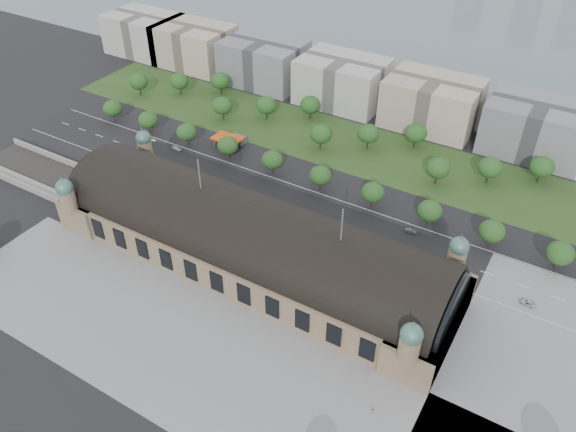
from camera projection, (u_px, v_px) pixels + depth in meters
The scene contains 53 objects.
ground at pixel (251, 261), 204.99m from camera, with size 900.00×900.00×0.00m, color black.
station at pixel (250, 240), 198.69m from camera, with size 150.00×48.40×44.30m.
track_cutting at pixel (41, 177), 247.66m from camera, with size 70.00×24.00×3.10m.
plaza_south at pixel (198, 357), 171.09m from camera, with size 190.00×48.00×0.12m, color gray.
plaza_east at pixel (545, 384), 163.23m from camera, with size 56.00×100.00×0.12m, color gray.
road_slab at pixel (262, 193), 238.88m from camera, with size 260.00×26.00×0.10m, color black.
grass_belt at pixel (332, 140), 274.16m from camera, with size 300.00×45.00×0.10m, color #2C4A1D.
petrol_station at pixel (233, 139), 269.33m from camera, with size 14.00×13.00×5.05m.
lake at pixel (480, 23), 407.15m from camera, with size 700.00×320.00×0.08m, color slate.
office_0 at pixel (145, 34), 356.79m from camera, with size 45.00×32.00×24.00m, color #B5B2AC.
office_1 at pixel (194, 46), 340.57m from camera, with size 45.00×32.00×24.00m, color #BFAF96.
office_2 at pixel (264, 62), 320.30m from camera, with size 45.00×32.00×24.00m, color gray.
office_3 at pixel (342, 81), 300.03m from camera, with size 45.00×32.00×24.00m, color #B5B2AC.
office_4 at pixel (432, 103), 279.75m from camera, with size 45.00×32.00×24.00m, color #BFAF96.
office_5 at pixel (536, 128), 259.48m from camera, with size 45.00×32.00×24.00m, color gray.
tree_row_0 at pixel (113, 108), 285.05m from camera, with size 9.60×9.60×11.52m.
tree_row_1 at pixel (148, 120), 275.32m from camera, with size 9.60×9.60×11.52m.
tree_row_2 at pixel (187, 132), 265.59m from camera, with size 9.60×9.60×11.52m.
tree_row_3 at pixel (228, 146), 255.86m from camera, with size 9.60×9.60×11.52m.
tree_row_4 at pixel (272, 160), 246.13m from camera, with size 9.60×9.60×11.52m.
tree_row_5 at pixel (320, 176), 236.40m from camera, with size 9.60×9.60×11.52m.
tree_row_6 at pixel (373, 192), 226.66m from camera, with size 9.60×9.60×11.52m.
tree_row_7 at pixel (430, 211), 216.93m from camera, with size 9.60×9.60×11.52m.
tree_row_8 at pixel (492, 231), 207.20m from camera, with size 9.60×9.60×11.52m.
tree_row_9 at pixel (560, 253), 197.47m from camera, with size 9.60×9.60×11.52m.
tree_belt_0 at pixel (138, 82), 309.08m from camera, with size 10.40×10.40×12.48m.
tree_belt_1 at pixel (179, 81), 309.51m from camera, with size 10.40×10.40×12.48m.
tree_belt_2 at pixel (220, 81), 309.95m from camera, with size 10.40×10.40×12.48m.
tree_belt_3 at pixel (222, 106), 285.96m from camera, with size 10.40×10.40×12.48m.
tree_belt_4 at pixel (266, 105), 286.40m from camera, with size 10.40×10.40×12.48m.
tree_belt_5 at pixel (310, 105), 286.84m from camera, with size 10.40×10.40×12.48m.
tree_belt_6 at pixel (321, 134), 262.85m from camera, with size 10.40×10.40×12.48m.
tree_belt_7 at pixel (368, 134), 263.29m from camera, with size 10.40×10.40×12.48m.
tree_belt_8 at pixel (416, 133), 263.73m from camera, with size 10.40×10.40×12.48m.
tree_belt_9 at pixel (438, 168), 239.74m from camera, with size 10.40×10.40×12.48m.
tree_belt_10 at pixel (490, 167), 240.18m from camera, with size 10.40×10.40×12.48m.
tree_belt_11 at pixel (542, 167), 240.62m from camera, with size 10.40×10.40×12.48m.
traffic_car_1 at pixel (176, 149), 266.56m from camera, with size 1.73×4.95×1.63m, color gray.
traffic_car_2 at pixel (197, 173), 250.00m from camera, with size 2.40×5.20×1.44m, color black.
traffic_car_4 at pixel (312, 222), 222.27m from camera, with size 1.89×4.69×1.60m, color #1D1A49.
traffic_car_5 at pixel (411, 231), 217.69m from camera, with size 1.62×4.63×1.53m, color #5C5D64.
traffic_car_6 at pixel (527, 303), 187.79m from camera, with size 2.49×5.40×1.50m, color silver.
parked_car_0 at pixel (140, 175), 248.51m from camera, with size 1.49×4.28×1.41m, color black.
parked_car_1 at pixel (195, 190), 239.91m from camera, with size 2.39×5.18×1.44m, color maroon.
parked_car_2 at pixel (187, 193), 237.70m from camera, with size 1.90×4.68×1.36m, color #1A2A4A.
parked_car_3 at pixel (203, 194), 237.39m from camera, with size 1.93×4.80×1.64m, color #5A5E62.
parked_car_4 at pixel (187, 186), 241.70m from camera, with size 1.72×4.94×1.63m, color silver.
parked_car_5 at pixel (244, 214), 226.47m from camera, with size 2.40×5.21×1.45m, color #92969A.
parked_car_6 at pixel (228, 204), 231.81m from camera, with size 2.28×5.61×1.63m, color black.
bus_west at pixel (283, 212), 226.00m from camera, with size 2.45×10.46×2.91m, color red.
bus_mid at pixel (298, 218), 222.93m from camera, with size 2.79×11.91×3.32m, color silver.
bus_east at pixel (372, 249), 207.56m from camera, with size 3.12×13.33×3.71m, color silver.
pedestrian_0 at pixel (373, 411), 155.31m from camera, with size 0.83×0.48×1.71m, color gray.
Camera 1 is at (89.48, -123.37, 138.76)m, focal length 35.00 mm.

